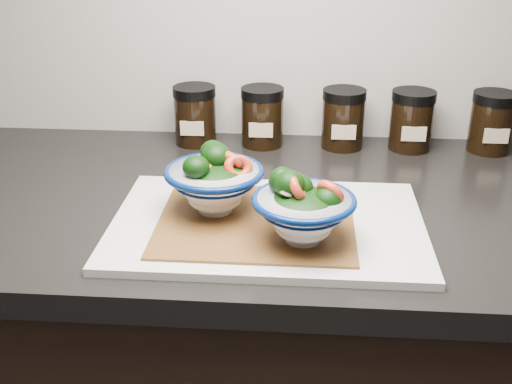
# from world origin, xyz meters

# --- Properties ---
(countertop) EXTENTS (3.50, 0.60, 0.04)m
(countertop) POSITION_xyz_m (0.00, 1.45, 0.88)
(countertop) COLOR black
(countertop) RESTS_ON cabinet
(cutting_board) EXTENTS (0.45, 0.30, 0.01)m
(cutting_board) POSITION_xyz_m (-0.06, 1.34, 0.91)
(cutting_board) COLOR silver
(cutting_board) RESTS_ON countertop
(bamboo_mat) EXTENTS (0.28, 0.24, 0.00)m
(bamboo_mat) POSITION_xyz_m (-0.07, 1.34, 0.91)
(bamboo_mat) COLOR brown
(bamboo_mat) RESTS_ON cutting_board
(bowl_left) EXTENTS (0.15, 0.15, 0.10)m
(bowl_left) POSITION_xyz_m (-0.14, 1.36, 0.96)
(bowl_left) COLOR white
(bowl_left) RESTS_ON bamboo_mat
(bowl_right) EXTENTS (0.14, 0.14, 0.11)m
(bowl_right) POSITION_xyz_m (-0.01, 1.28, 0.96)
(bowl_right) COLOR white
(bowl_right) RESTS_ON bamboo_mat
(spice_jar_a) EXTENTS (0.08, 0.08, 0.11)m
(spice_jar_a) POSITION_xyz_m (-0.22, 1.69, 0.96)
(spice_jar_a) COLOR black
(spice_jar_a) RESTS_ON countertop
(spice_jar_b) EXTENTS (0.08, 0.08, 0.11)m
(spice_jar_b) POSITION_xyz_m (-0.09, 1.69, 0.96)
(spice_jar_b) COLOR black
(spice_jar_b) RESTS_ON countertop
(spice_jar_c) EXTENTS (0.08, 0.08, 0.11)m
(spice_jar_c) POSITION_xyz_m (0.07, 1.69, 0.96)
(spice_jar_c) COLOR black
(spice_jar_c) RESTS_ON countertop
(spice_jar_d) EXTENTS (0.08, 0.08, 0.11)m
(spice_jar_d) POSITION_xyz_m (0.19, 1.69, 0.96)
(spice_jar_d) COLOR black
(spice_jar_d) RESTS_ON countertop
(spice_jar_e) EXTENTS (0.08, 0.08, 0.11)m
(spice_jar_e) POSITION_xyz_m (0.34, 1.69, 0.96)
(spice_jar_e) COLOR black
(spice_jar_e) RESTS_ON countertop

